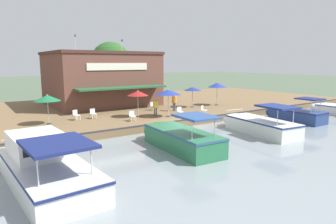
{
  "coord_description": "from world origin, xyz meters",
  "views": [
    {
      "loc": [
        19.44,
        -14.6,
        5.41
      ],
      "look_at": [
        -1.0,
        -0.67,
        1.3
      ],
      "focal_mm": 32.0,
      "sensor_mm": 36.0,
      "label": 1
    }
  ],
  "objects_px": {
    "patio_umbrella_mid_patio_right": "(47,98)",
    "cafe_chair_far_corner_seat": "(76,114)",
    "motorboat_far_downstream": "(41,163)",
    "cafe_chair_mid_patio": "(180,111)",
    "waterfront_restaurant": "(101,78)",
    "cafe_chair_back_row_seat": "(153,106)",
    "motorboat_outer_channel": "(177,137)",
    "tree_behind_restaurant": "(110,63)",
    "cafe_chair_under_first_umbrella": "(203,110)",
    "cafe_chair_facing_river": "(93,113)",
    "patio_umbrella_mid_patio_left": "(193,89)",
    "motorboat_distant_upstream": "(292,114)",
    "patio_umbrella_near_quay_edge": "(168,92)",
    "patio_umbrella_back_row": "(217,85)",
    "cafe_chair_beside_entrance": "(132,115)",
    "person_at_quay_edge": "(155,105)",
    "motorboat_second_along": "(256,124)",
    "person_near_entrance": "(174,100)",
    "patio_umbrella_far_corner": "(138,93)"
  },
  "relations": [
    {
      "from": "patio_umbrella_mid_patio_right",
      "to": "cafe_chair_far_corner_seat",
      "type": "xyz_separation_m",
      "value": [
        -0.42,
        2.29,
        -1.59
      ]
    },
    {
      "from": "cafe_chair_facing_river",
      "to": "person_at_quay_edge",
      "type": "relative_size",
      "value": 0.5
    },
    {
      "from": "cafe_chair_beside_entrance",
      "to": "motorboat_outer_channel",
      "type": "xyz_separation_m",
      "value": [
        6.85,
        -0.41,
        -0.32
      ]
    },
    {
      "from": "cafe_chair_under_first_umbrella",
      "to": "cafe_chair_beside_entrance",
      "type": "bearing_deg",
      "value": -98.33
    },
    {
      "from": "patio_umbrella_far_corner",
      "to": "motorboat_second_along",
      "type": "xyz_separation_m",
      "value": [
        8.38,
        5.73,
        -2.01
      ]
    },
    {
      "from": "cafe_chair_back_row_seat",
      "to": "cafe_chair_under_first_umbrella",
      "type": "distance_m",
      "value": 5.49
    },
    {
      "from": "patio_umbrella_back_row",
      "to": "motorboat_distant_upstream",
      "type": "xyz_separation_m",
      "value": [
        8.76,
        1.2,
        -2.2
      ]
    },
    {
      "from": "patio_umbrella_mid_patio_left",
      "to": "cafe_chair_under_first_umbrella",
      "type": "bearing_deg",
      "value": -26.65
    },
    {
      "from": "waterfront_restaurant",
      "to": "cafe_chair_back_row_seat",
      "type": "xyz_separation_m",
      "value": [
        7.29,
        2.58,
        -2.51
      ]
    },
    {
      "from": "patio_umbrella_mid_patio_left",
      "to": "patio_umbrella_far_corner",
      "type": "relative_size",
      "value": 0.93
    },
    {
      "from": "patio_umbrella_near_quay_edge",
      "to": "motorboat_second_along",
      "type": "relative_size",
      "value": 0.35
    },
    {
      "from": "cafe_chair_far_corner_seat",
      "to": "patio_umbrella_mid_patio_left",
      "type": "bearing_deg",
      "value": 91.04
    },
    {
      "from": "patio_umbrella_back_row",
      "to": "tree_behind_restaurant",
      "type": "xyz_separation_m",
      "value": [
        -11.84,
        -7.69,
        2.46
      ]
    },
    {
      "from": "cafe_chair_mid_patio",
      "to": "person_near_entrance",
      "type": "distance_m",
      "value": 3.03
    },
    {
      "from": "patio_umbrella_back_row",
      "to": "tree_behind_restaurant",
      "type": "height_order",
      "value": "tree_behind_restaurant"
    },
    {
      "from": "cafe_chair_back_row_seat",
      "to": "person_at_quay_edge",
      "type": "distance_m",
      "value": 3.85
    },
    {
      "from": "cafe_chair_back_row_seat",
      "to": "cafe_chair_beside_entrance",
      "type": "bearing_deg",
      "value": -48.42
    },
    {
      "from": "cafe_chair_beside_entrance",
      "to": "cafe_chair_facing_river",
      "type": "relative_size",
      "value": 1.0
    },
    {
      "from": "patio_umbrella_near_quay_edge",
      "to": "cafe_chair_under_first_umbrella",
      "type": "xyz_separation_m",
      "value": [
        1.02,
        3.25,
        -1.73
      ]
    },
    {
      "from": "patio_umbrella_mid_patio_right",
      "to": "cafe_chair_back_row_seat",
      "type": "distance_m",
      "value": 10.58
    },
    {
      "from": "motorboat_far_downstream",
      "to": "motorboat_outer_channel",
      "type": "bearing_deg",
      "value": 95.7
    },
    {
      "from": "motorboat_far_downstream",
      "to": "tree_behind_restaurant",
      "type": "relative_size",
      "value": 1.18
    },
    {
      "from": "cafe_chair_beside_entrance",
      "to": "person_near_entrance",
      "type": "height_order",
      "value": "person_near_entrance"
    },
    {
      "from": "patio_umbrella_far_corner",
      "to": "patio_umbrella_mid_patio_right",
      "type": "height_order",
      "value": "patio_umbrella_far_corner"
    },
    {
      "from": "patio_umbrella_mid_patio_left",
      "to": "cafe_chair_facing_river",
      "type": "xyz_separation_m",
      "value": [
        0.36,
        -11.3,
        -1.52
      ]
    },
    {
      "from": "motorboat_second_along",
      "to": "motorboat_outer_channel",
      "type": "xyz_separation_m",
      "value": [
        -0.09,
        -7.49,
        0.04
      ]
    },
    {
      "from": "patio_umbrella_back_row",
      "to": "cafe_chair_beside_entrance",
      "type": "bearing_deg",
      "value": -76.36
    },
    {
      "from": "patio_umbrella_back_row",
      "to": "patio_umbrella_far_corner",
      "type": "bearing_deg",
      "value": -81.93
    },
    {
      "from": "person_near_entrance",
      "to": "motorboat_second_along",
      "type": "distance_m",
      "value": 9.33
    },
    {
      "from": "cafe_chair_back_row_seat",
      "to": "tree_behind_restaurant",
      "type": "xyz_separation_m",
      "value": [
        -10.95,
        0.28,
        4.27
      ]
    },
    {
      "from": "cafe_chair_beside_entrance",
      "to": "motorboat_second_along",
      "type": "xyz_separation_m",
      "value": [
        6.94,
        7.07,
        -0.36
      ]
    },
    {
      "from": "cafe_chair_far_corner_seat",
      "to": "person_at_quay_edge",
      "type": "relative_size",
      "value": 0.5
    },
    {
      "from": "patio_umbrella_near_quay_edge",
      "to": "person_at_quay_edge",
      "type": "height_order",
      "value": "patio_umbrella_near_quay_edge"
    },
    {
      "from": "motorboat_far_downstream",
      "to": "cafe_chair_mid_patio",
      "type": "bearing_deg",
      "value": 118.66
    },
    {
      "from": "waterfront_restaurant",
      "to": "cafe_chair_back_row_seat",
      "type": "bearing_deg",
      "value": 19.46
    },
    {
      "from": "cafe_chair_under_first_umbrella",
      "to": "cafe_chair_facing_river",
      "type": "xyz_separation_m",
      "value": [
        -3.94,
        -9.14,
        0.0
      ]
    },
    {
      "from": "patio_umbrella_back_row",
      "to": "tree_behind_restaurant",
      "type": "bearing_deg",
      "value": -147.0
    },
    {
      "from": "cafe_chair_mid_patio",
      "to": "motorboat_outer_channel",
      "type": "bearing_deg",
      "value": -37.97
    },
    {
      "from": "cafe_chair_beside_entrance",
      "to": "cafe_chair_under_first_umbrella",
      "type": "relative_size",
      "value": 1.0
    },
    {
      "from": "person_at_quay_edge",
      "to": "cafe_chair_facing_river",
      "type": "bearing_deg",
      "value": -116.36
    },
    {
      "from": "patio_umbrella_back_row",
      "to": "patio_umbrella_near_quay_edge",
      "type": "relative_size",
      "value": 1.05
    },
    {
      "from": "cafe_chair_facing_river",
      "to": "motorboat_distant_upstream",
      "type": "distance_m",
      "value": 18.05
    },
    {
      "from": "motorboat_outer_channel",
      "to": "tree_behind_restaurant",
      "type": "distance_m",
      "value": 22.75
    },
    {
      "from": "person_near_entrance",
      "to": "motorboat_second_along",
      "type": "bearing_deg",
      "value": 7.34
    },
    {
      "from": "patio_umbrella_near_quay_edge",
      "to": "patio_umbrella_back_row",
      "type": "bearing_deg",
      "value": 108.9
    },
    {
      "from": "person_at_quay_edge",
      "to": "motorboat_far_downstream",
      "type": "relative_size",
      "value": 0.19
    },
    {
      "from": "waterfront_restaurant",
      "to": "motorboat_far_downstream",
      "type": "height_order",
      "value": "waterfront_restaurant"
    },
    {
      "from": "patio_umbrella_far_corner",
      "to": "motorboat_distant_upstream",
      "type": "xyz_separation_m",
      "value": [
        7.2,
        12.21,
        -2.03
      ]
    },
    {
      "from": "motorboat_distant_upstream",
      "to": "patio_umbrella_far_corner",
      "type": "bearing_deg",
      "value": -120.53
    },
    {
      "from": "cafe_chair_beside_entrance",
      "to": "cafe_chair_back_row_seat",
      "type": "bearing_deg",
      "value": 131.58
    }
  ]
}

